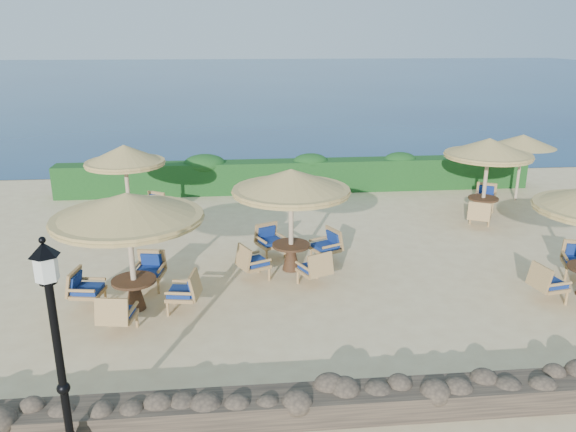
{
  "coord_description": "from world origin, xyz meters",
  "views": [
    {
      "loc": [
        -2.41,
        -13.57,
        5.76
      ],
      "look_at": [
        -1.06,
        0.13,
        1.3
      ],
      "focal_mm": 35.0,
      "sensor_mm": 36.0,
      "label": 1
    }
  ],
  "objects_px": {
    "lamp_post": "(60,366)",
    "cafe_set_3": "(126,169)",
    "cafe_set_1": "(291,200)",
    "cafe_set_4": "(488,158)",
    "cafe_set_0": "(129,227)",
    "extra_parasol": "(523,141)"
  },
  "relations": [
    {
      "from": "lamp_post",
      "to": "cafe_set_3",
      "type": "height_order",
      "value": "lamp_post"
    },
    {
      "from": "cafe_set_1",
      "to": "cafe_set_4",
      "type": "relative_size",
      "value": 1.06
    },
    {
      "from": "lamp_post",
      "to": "cafe_set_0",
      "type": "relative_size",
      "value": 1.03
    },
    {
      "from": "extra_parasol",
      "to": "cafe_set_1",
      "type": "xyz_separation_m",
      "value": [
        -8.83,
        -5.55,
        -0.31
      ]
    },
    {
      "from": "cafe_set_0",
      "to": "lamp_post",
      "type": "bearing_deg",
      "value": -91.88
    },
    {
      "from": "lamp_post",
      "to": "cafe_set_3",
      "type": "xyz_separation_m",
      "value": [
        -0.84,
        10.05,
        0.37
      ]
    },
    {
      "from": "extra_parasol",
      "to": "cafe_set_3",
      "type": "relative_size",
      "value": 0.87
    },
    {
      "from": "cafe_set_1",
      "to": "cafe_set_4",
      "type": "height_order",
      "value": "same"
    },
    {
      "from": "cafe_set_1",
      "to": "cafe_set_3",
      "type": "relative_size",
      "value": 1.07
    },
    {
      "from": "cafe_set_4",
      "to": "cafe_set_1",
      "type": "bearing_deg",
      "value": -151.57
    },
    {
      "from": "extra_parasol",
      "to": "cafe_set_3",
      "type": "height_order",
      "value": "cafe_set_3"
    },
    {
      "from": "lamp_post",
      "to": "cafe_set_3",
      "type": "relative_size",
      "value": 1.2
    },
    {
      "from": "cafe_set_3",
      "to": "cafe_set_4",
      "type": "relative_size",
      "value": 0.99
    },
    {
      "from": "extra_parasol",
      "to": "cafe_set_4",
      "type": "distance_m",
      "value": 2.9
    },
    {
      "from": "extra_parasol",
      "to": "cafe_set_4",
      "type": "bearing_deg",
      "value": -137.97
    },
    {
      "from": "cafe_set_3",
      "to": "extra_parasol",
      "type": "bearing_deg",
      "value": 8.25
    },
    {
      "from": "extra_parasol",
      "to": "cafe_set_1",
      "type": "distance_m",
      "value": 10.43
    },
    {
      "from": "cafe_set_0",
      "to": "cafe_set_3",
      "type": "relative_size",
      "value": 1.16
    },
    {
      "from": "cafe_set_3",
      "to": "cafe_set_0",
      "type": "bearing_deg",
      "value": -79.59
    },
    {
      "from": "lamp_post",
      "to": "extra_parasol",
      "type": "bearing_deg",
      "value": 43.6
    },
    {
      "from": "cafe_set_3",
      "to": "cafe_set_4",
      "type": "xyz_separation_m",
      "value": [
        11.29,
        0.01,
        0.09
      ]
    },
    {
      "from": "cafe_set_0",
      "to": "cafe_set_3",
      "type": "distance_m",
      "value": 5.5
    }
  ]
}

